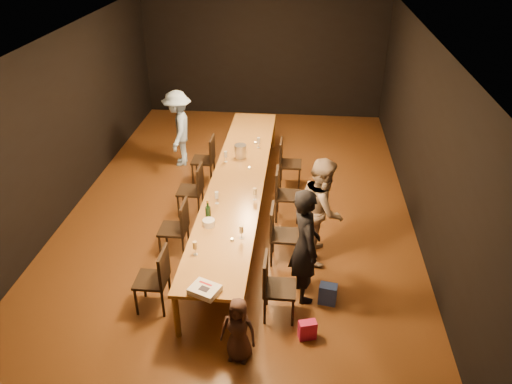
# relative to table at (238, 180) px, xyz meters

# --- Properties ---
(ground) EXTENTS (10.00, 10.00, 0.00)m
(ground) POSITION_rel_table_xyz_m (0.00, 0.00, -0.70)
(ground) COLOR #4B2912
(ground) RESTS_ON ground
(room_shell) EXTENTS (6.04, 10.04, 3.02)m
(room_shell) POSITION_rel_table_xyz_m (0.00, 0.00, 1.38)
(room_shell) COLOR black
(room_shell) RESTS_ON ground
(table) EXTENTS (0.90, 6.00, 0.75)m
(table) POSITION_rel_table_xyz_m (0.00, 0.00, 0.00)
(table) COLOR #96632B
(table) RESTS_ON ground
(chair_right_0) EXTENTS (0.42, 0.42, 0.93)m
(chair_right_0) POSITION_rel_table_xyz_m (0.85, -2.40, -0.24)
(chair_right_0) COLOR black
(chair_right_0) RESTS_ON ground
(chair_right_1) EXTENTS (0.42, 0.42, 0.93)m
(chair_right_1) POSITION_rel_table_xyz_m (0.85, -1.20, -0.24)
(chair_right_1) COLOR black
(chair_right_1) RESTS_ON ground
(chair_right_2) EXTENTS (0.42, 0.42, 0.93)m
(chair_right_2) POSITION_rel_table_xyz_m (0.85, 0.00, -0.24)
(chair_right_2) COLOR black
(chair_right_2) RESTS_ON ground
(chair_right_3) EXTENTS (0.42, 0.42, 0.93)m
(chair_right_3) POSITION_rel_table_xyz_m (0.85, 1.20, -0.24)
(chair_right_3) COLOR black
(chair_right_3) RESTS_ON ground
(chair_left_0) EXTENTS (0.42, 0.42, 0.93)m
(chair_left_0) POSITION_rel_table_xyz_m (-0.85, -2.40, -0.24)
(chair_left_0) COLOR black
(chair_left_0) RESTS_ON ground
(chair_left_1) EXTENTS (0.42, 0.42, 0.93)m
(chair_left_1) POSITION_rel_table_xyz_m (-0.85, -1.20, -0.24)
(chair_left_1) COLOR black
(chair_left_1) RESTS_ON ground
(chair_left_2) EXTENTS (0.42, 0.42, 0.93)m
(chair_left_2) POSITION_rel_table_xyz_m (-0.85, 0.00, -0.24)
(chair_left_2) COLOR black
(chair_left_2) RESTS_ON ground
(chair_left_3) EXTENTS (0.42, 0.42, 0.93)m
(chair_left_3) POSITION_rel_table_xyz_m (-0.85, 1.20, -0.24)
(chair_left_3) COLOR black
(chair_left_3) RESTS_ON ground
(woman_birthday) EXTENTS (0.57, 0.71, 1.68)m
(woman_birthday) POSITION_rel_table_xyz_m (1.15, -1.96, 0.14)
(woman_birthday) COLOR black
(woman_birthday) RESTS_ON ground
(woman_tan) EXTENTS (0.66, 0.83, 1.65)m
(woman_tan) POSITION_rel_table_xyz_m (1.39, -0.99, 0.12)
(woman_tan) COLOR tan
(woman_tan) RESTS_ON ground
(man_blue) EXTENTS (0.71, 1.09, 1.58)m
(man_blue) POSITION_rel_table_xyz_m (-1.48, 1.91, 0.09)
(man_blue) COLOR #9CC2F1
(man_blue) RESTS_ON ground
(child) EXTENTS (0.47, 0.34, 0.88)m
(child) POSITION_rel_table_xyz_m (0.41, -3.16, -0.26)
(child) COLOR #432C25
(child) RESTS_ON ground
(gift_bag_red) EXTENTS (0.25, 0.18, 0.26)m
(gift_bag_red) POSITION_rel_table_xyz_m (1.22, -2.77, -0.57)
(gift_bag_red) COLOR #DA205F
(gift_bag_red) RESTS_ON ground
(gift_bag_blue) EXTENTS (0.26, 0.20, 0.30)m
(gift_bag_blue) POSITION_rel_table_xyz_m (1.49, -2.10, -0.55)
(gift_bag_blue) COLOR #294AB4
(gift_bag_blue) RESTS_ON ground
(birthday_cake) EXTENTS (0.41, 0.38, 0.08)m
(birthday_cake) POSITION_rel_table_xyz_m (-0.02, -2.90, 0.09)
(birthday_cake) COLOR white
(birthday_cake) RESTS_ON table
(plate_stack) EXTENTS (0.18, 0.18, 0.10)m
(plate_stack) POSITION_rel_table_xyz_m (-0.23, -1.49, 0.10)
(plate_stack) COLOR white
(plate_stack) RESTS_ON table
(champagne_bottle) EXTENTS (0.10, 0.10, 0.33)m
(champagne_bottle) POSITION_rel_table_xyz_m (-0.26, -1.34, 0.22)
(champagne_bottle) COLOR black
(champagne_bottle) RESTS_ON table
(ice_bucket) EXTENTS (0.27, 0.27, 0.24)m
(ice_bucket) POSITION_rel_table_xyz_m (-0.06, 0.79, 0.17)
(ice_bucket) COLOR silver
(ice_bucket) RESTS_ON table
(wineglass_0) EXTENTS (0.06, 0.06, 0.21)m
(wineglass_0) POSITION_rel_table_xyz_m (-0.28, -2.18, 0.15)
(wineglass_0) COLOR beige
(wineglass_0) RESTS_ON table
(wineglass_1) EXTENTS (0.06, 0.06, 0.21)m
(wineglass_1) POSITION_rel_table_xyz_m (0.27, -1.75, 0.15)
(wineglass_1) COLOR beige
(wineglass_1) RESTS_ON table
(wineglass_2) EXTENTS (0.06, 0.06, 0.21)m
(wineglass_2) POSITION_rel_table_xyz_m (-0.22, -0.87, 0.15)
(wineglass_2) COLOR silver
(wineglass_2) RESTS_ON table
(wineglass_3) EXTENTS (0.06, 0.06, 0.21)m
(wineglass_3) POSITION_rel_table_xyz_m (0.35, -0.70, 0.15)
(wineglass_3) COLOR beige
(wineglass_3) RESTS_ON table
(wineglass_4) EXTENTS (0.06, 0.06, 0.21)m
(wineglass_4) POSITION_rel_table_xyz_m (-0.30, 0.58, 0.15)
(wineglass_4) COLOR silver
(wineglass_4) RESTS_ON table
(wineglass_5) EXTENTS (0.06, 0.06, 0.21)m
(wineglass_5) POSITION_rel_table_xyz_m (0.23, 1.23, 0.15)
(wineglass_5) COLOR silver
(wineglass_5) RESTS_ON table
(tealight_near) EXTENTS (0.05, 0.05, 0.03)m
(tealight_near) POSITION_rel_table_xyz_m (0.15, -1.82, 0.06)
(tealight_near) COLOR #B2B7B2
(tealight_near) RESTS_ON table
(tealight_mid) EXTENTS (0.05, 0.05, 0.03)m
(tealight_mid) POSITION_rel_table_xyz_m (0.15, 0.35, 0.06)
(tealight_mid) COLOR #B2B7B2
(tealight_mid) RESTS_ON table
(tealight_far) EXTENTS (0.05, 0.05, 0.03)m
(tealight_far) POSITION_rel_table_xyz_m (0.15, 1.41, 0.06)
(tealight_far) COLOR #B2B7B2
(tealight_far) RESTS_ON table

